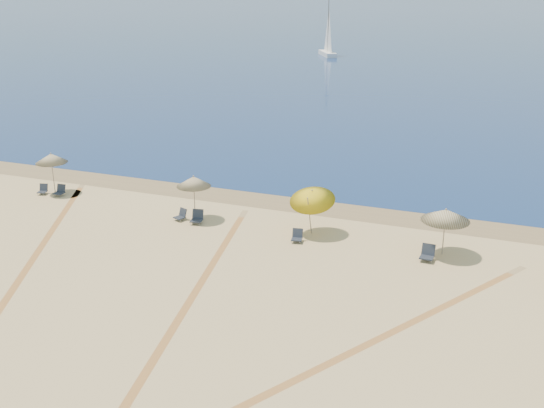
{
  "coord_description": "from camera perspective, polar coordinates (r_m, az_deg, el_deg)",
  "views": [
    {
      "loc": [
        11.52,
        -9.84,
        12.61
      ],
      "look_at": [
        0.0,
        20.0,
        1.3
      ],
      "focal_mm": 42.89,
      "sensor_mm": 36.0,
      "label": 1
    }
  ],
  "objects": [
    {
      "name": "umbrella_4",
      "position": [
        31.44,
        15.0,
        -0.95
      ],
      "size": [
        2.28,
        2.29,
        2.34
      ],
      "color": "gray",
      "rests_on": "ground"
    },
    {
      "name": "chair_6",
      "position": [
        32.5,
        2.23,
        -2.84
      ],
      "size": [
        0.62,
        0.7,
        0.63
      ],
      "rotation": [
        0.0,
        0.0,
        0.17
      ],
      "color": "black",
      "rests_on": "ground"
    },
    {
      "name": "chair_2",
      "position": [
        41.91,
        -19.46,
        1.19
      ],
      "size": [
        0.64,
        0.7,
        0.6
      ],
      "rotation": [
        0.0,
        0.0,
        0.27
      ],
      "color": "black",
      "rests_on": "ground"
    },
    {
      "name": "chair_5",
      "position": [
        35.07,
        -6.59,
        -1.18
      ],
      "size": [
        0.72,
        0.81,
        0.73
      ],
      "rotation": [
        0.0,
        0.0,
        0.19
      ],
      "color": "black",
      "rests_on": "ground"
    },
    {
      "name": "chair_4",
      "position": [
        35.65,
        -7.99,
        -0.97
      ],
      "size": [
        0.71,
        0.76,
        0.63
      ],
      "rotation": [
        0.0,
        0.0,
        -0.38
      ],
      "color": "black",
      "rests_on": "ground"
    },
    {
      "name": "wet_sand",
      "position": [
        37.91,
        2.18,
        0.03
      ],
      "size": [
        500.0,
        500.0,
        0.0
      ],
      "primitive_type": "plane",
      "color": "olive",
      "rests_on": "ground"
    },
    {
      "name": "sailboat_1",
      "position": [
        109.88,
        4.94,
        14.31
      ],
      "size": [
        4.58,
        6.26,
        9.41
      ],
      "rotation": [
        0.0,
        0.0,
        0.53
      ],
      "color": "white",
      "rests_on": "ocean"
    },
    {
      "name": "umbrella_3",
      "position": [
        32.89,
        3.53,
        0.7
      ],
      "size": [
        2.33,
        2.38,
        2.71
      ],
      "color": "gray",
      "rests_on": "ground"
    },
    {
      "name": "chair_3",
      "position": [
        41.26,
        -18.11,
        1.11
      ],
      "size": [
        0.59,
        0.68,
        0.67
      ],
      "rotation": [
        0.0,
        0.0,
        0.06
      ],
      "color": "black",
      "rests_on": "ground"
    },
    {
      "name": "tire_tracks",
      "position": [
        25.08,
        -11.54,
        -11.16
      ],
      "size": [
        51.48,
        41.6,
        0.0
      ],
      "color": "tan",
      "rests_on": "ground"
    },
    {
      "name": "umbrella_2",
      "position": [
        35.07,
        -6.89,
        1.97
      ],
      "size": [
        1.86,
        1.86,
        2.49
      ],
      "color": "gray",
      "rests_on": "ground"
    },
    {
      "name": "chair_7",
      "position": [
        31.24,
        13.5,
        -4.25
      ],
      "size": [
        0.65,
        0.75,
        0.74
      ],
      "rotation": [
        0.0,
        0.0,
        -0.05
      ],
      "color": "black",
      "rests_on": "ground"
    },
    {
      "name": "ocean",
      "position": [
        235.46,
        18.97,
        15.41
      ],
      "size": [
        500.0,
        500.0,
        0.0
      ],
      "primitive_type": "plane",
      "color": "#0C2151",
      "rests_on": "ground"
    },
    {
      "name": "umbrella_1",
      "position": [
        41.34,
        -18.81,
        3.82
      ],
      "size": [
        1.9,
        1.9,
        2.54
      ],
      "color": "gray",
      "rests_on": "ground"
    }
  ]
}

